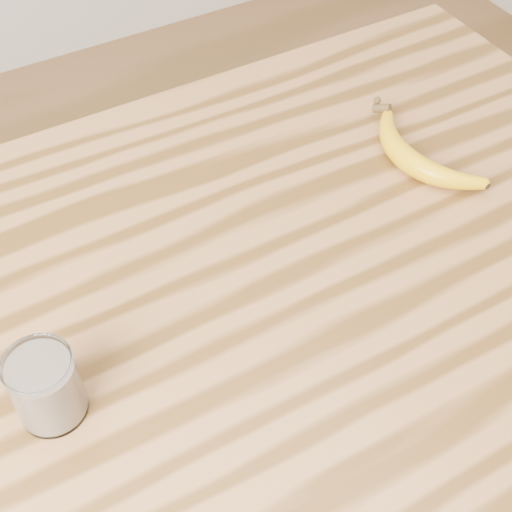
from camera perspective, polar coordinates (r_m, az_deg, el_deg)
table at (r=0.93m, az=-0.57°, el=-7.74°), size 1.20×0.80×0.90m
smoothie_glass at (r=0.73m, az=-16.45°, el=-10.03°), size 0.07×0.07×0.09m
banana at (r=0.98m, az=12.14°, el=7.41°), size 0.13×0.27×0.03m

